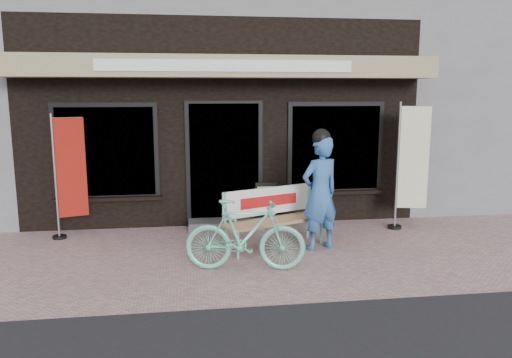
{
  "coord_description": "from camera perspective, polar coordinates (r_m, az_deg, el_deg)",
  "views": [
    {
      "loc": [
        -0.64,
        -6.66,
        2.37
      ],
      "look_at": [
        0.38,
        0.7,
        1.05
      ],
      "focal_mm": 35.0,
      "sensor_mm": 36.0,
      "label": 1
    }
  ],
  "objects": [
    {
      "name": "menu_stand",
      "position": [
        8.74,
        1.22,
        -2.89
      ],
      "size": [
        0.4,
        0.09,
        0.8
      ],
      "rotation": [
        0.0,
        0.0,
        0.0
      ],
      "color": "black",
      "rests_on": "ground"
    },
    {
      "name": "bicycle",
      "position": [
        6.64,
        -1.23,
        -6.44
      ],
      "size": [
        1.66,
        0.72,
        0.96
      ],
      "primitive_type": "imported",
      "rotation": [
        0.0,
        0.0,
        1.4
      ],
      "color": "#63C2A6",
      "rests_on": "ground"
    },
    {
      "name": "person",
      "position": [
        7.49,
        7.34,
        -1.35
      ],
      "size": [
        0.73,
        0.62,
        1.82
      ],
      "rotation": [
        0.0,
        0.0,
        0.38
      ],
      "color": "#2F61A2",
      "rests_on": "ground"
    },
    {
      "name": "nobori_cream",
      "position": [
        8.89,
        17.27,
        1.59
      ],
      "size": [
        0.65,
        0.28,
        2.18
      ],
      "rotation": [
        0.0,
        0.0,
        -0.2
      ],
      "color": "gray",
      "rests_on": "ground"
    },
    {
      "name": "bench",
      "position": [
        7.65,
        1.87,
        -3.86
      ],
      "size": [
        1.7,
        1.0,
        0.9
      ],
      "rotation": [
        0.0,
        0.0,
        0.38
      ],
      "color": "#63C2A6",
      "rests_on": "ground"
    },
    {
      "name": "nobori_red",
      "position": [
        8.56,
        -20.62,
        0.5
      ],
      "size": [
        0.6,
        0.3,
        2.02
      ],
      "rotation": [
        0.0,
        0.0,
        0.31
      ],
      "color": "gray",
      "rests_on": "ground"
    },
    {
      "name": "ground",
      "position": [
        7.09,
        -2.3,
        -9.45
      ],
      "size": [
        70.0,
        70.0,
        0.0
      ],
      "primitive_type": "plane",
      "color": "#B4898B",
      "rests_on": "ground"
    },
    {
      "name": "storefront",
      "position": [
        11.65,
        -4.88,
        13.11
      ],
      "size": [
        7.0,
        6.77,
        6.0
      ],
      "color": "black",
      "rests_on": "ground"
    }
  ]
}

